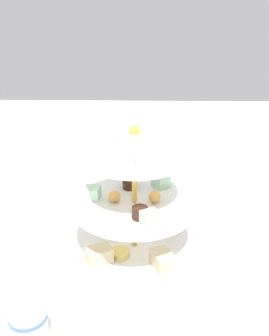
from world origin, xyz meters
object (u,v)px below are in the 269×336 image
Objects in this scene: tiered_serving_stand at (134,215)px; butter_knife_left at (219,196)px; water_glass_tall_right at (71,178)px; teacup_with_saucer at (29,327)px.

tiered_serving_stand reaches higher than butter_knife_left.
butter_knife_left is at bearing 93.57° from water_glass_tall_right.
teacup_with_saucer is (0.45, 0.01, -0.04)m from water_glass_tall_right.
teacup_with_saucer is at bearing 96.08° from butter_knife_left.
water_glass_tall_right is 0.38m from butter_knife_left.
water_glass_tall_right reaches higher than butter_knife_left.
butter_knife_left is at bearing 137.76° from tiered_serving_stand.
butter_knife_left is (-0.02, 0.38, -0.06)m from water_glass_tall_right.
water_glass_tall_right is at bearing -178.66° from teacup_with_saucer.
butter_knife_left is (-0.24, 0.21, -0.08)m from tiered_serving_stand.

